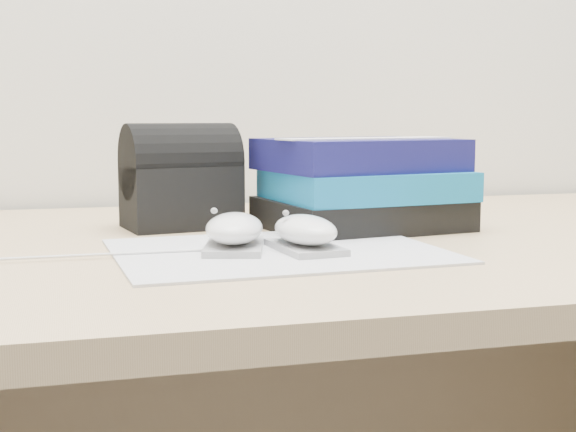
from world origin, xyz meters
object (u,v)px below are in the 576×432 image
object	(u,v)px
mouse_rear	(234,231)
pouch	(181,177)
mouse_front	(305,233)
book_stack	(362,184)
desk	(284,403)

from	to	relation	value
mouse_rear	pouch	distance (m)	0.22
mouse_rear	pouch	world-z (taller)	pouch
mouse_front	book_stack	xyz separation A→B (m)	(0.13, 0.17, 0.04)
book_stack	pouch	size ratio (longest dim) A/B	1.71
desk	book_stack	world-z (taller)	book_stack
desk	mouse_front	xyz separation A→B (m)	(-0.02, -0.18, 0.26)
book_stack	mouse_front	bearing A→B (deg)	-127.52
mouse_rear	book_stack	bearing A→B (deg)	35.20
mouse_front	pouch	bearing A→B (deg)	113.12
desk	mouse_front	world-z (taller)	mouse_front
mouse_rear	book_stack	world-z (taller)	book_stack
desk	book_stack	bearing A→B (deg)	-5.87
book_stack	pouch	world-z (taller)	pouch
mouse_front	desk	bearing A→B (deg)	82.34
mouse_front	book_stack	size ratio (longest dim) A/B	0.41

